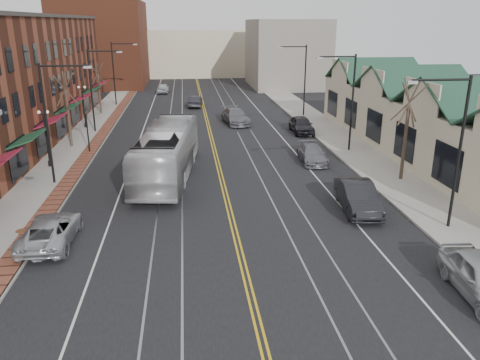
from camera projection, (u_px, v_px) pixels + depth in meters
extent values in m
plane|color=black|center=(253.00, 306.00, 18.38)|extent=(160.00, 160.00, 0.00)
cube|color=gray|center=(61.00, 167.00, 35.85)|extent=(4.00, 120.00, 0.15)
cube|color=gray|center=(363.00, 157.00, 38.49)|extent=(4.00, 120.00, 0.15)
cube|color=#C7B499|center=(435.00, 128.00, 38.44)|extent=(8.00, 36.00, 4.60)
cube|color=brown|center=(103.00, 44.00, 80.22)|extent=(14.00, 18.00, 14.00)
cube|color=#C7B499|center=(195.00, 53.00, 96.89)|extent=(22.00, 14.00, 9.00)
cube|color=slate|center=(286.00, 54.00, 79.41)|extent=(12.00, 16.00, 11.00)
cylinder|color=black|center=(47.00, 125.00, 30.83)|extent=(0.16, 0.16, 8.00)
cylinder|color=black|center=(63.00, 66.00, 29.78)|extent=(3.00, 0.12, 0.12)
cube|color=#999999|center=(88.00, 67.00, 29.97)|extent=(0.50, 0.25, 0.15)
cylinder|color=black|center=(91.00, 91.00, 45.88)|extent=(0.16, 0.16, 8.00)
cylinder|color=black|center=(103.00, 51.00, 44.83)|extent=(3.00, 0.12, 0.12)
cube|color=#999999|center=(119.00, 52.00, 45.03)|extent=(0.50, 0.25, 0.15)
cylinder|color=black|center=(114.00, 74.00, 60.93)|extent=(0.16, 0.16, 8.00)
cylinder|color=black|center=(123.00, 44.00, 59.88)|extent=(3.00, 0.12, 0.12)
cube|color=#999999|center=(135.00, 44.00, 60.08)|extent=(0.50, 0.25, 0.15)
cylinder|color=black|center=(459.00, 155.00, 23.96)|extent=(0.16, 0.16, 8.00)
cylinder|color=black|center=(442.00, 80.00, 22.58)|extent=(3.00, 0.12, 0.12)
cube|color=#999999|center=(412.00, 82.00, 22.44)|extent=(0.50, 0.25, 0.15)
cylinder|color=black|center=(352.00, 103.00, 39.01)|extent=(0.16, 0.16, 8.00)
cylinder|color=black|center=(338.00, 57.00, 37.63)|extent=(3.00, 0.12, 0.12)
cube|color=#999999|center=(320.00, 58.00, 37.49)|extent=(0.50, 0.25, 0.15)
cylinder|color=black|center=(305.00, 81.00, 54.06)|extent=(0.16, 0.16, 8.00)
cylinder|color=black|center=(293.00, 47.00, 52.68)|extent=(3.00, 0.12, 0.12)
cube|color=#999999|center=(280.00, 48.00, 52.54)|extent=(0.50, 0.25, 0.15)
cylinder|color=black|center=(50.00, 163.00, 35.67)|extent=(0.28, 0.28, 0.40)
cylinder|color=black|center=(47.00, 141.00, 35.09)|extent=(0.14, 0.14, 4.00)
cube|color=black|center=(43.00, 114.00, 34.45)|extent=(0.60, 0.06, 0.06)
sphere|color=white|center=(39.00, 112.00, 34.37)|extent=(0.24, 0.24, 0.24)
sphere|color=white|center=(47.00, 112.00, 34.44)|extent=(0.24, 0.24, 0.24)
cylinder|color=black|center=(86.00, 125.00, 48.84)|extent=(0.28, 0.28, 0.40)
cylinder|color=black|center=(84.00, 108.00, 48.26)|extent=(0.14, 0.14, 4.00)
cube|color=black|center=(82.00, 89.00, 47.62)|extent=(0.60, 0.06, 0.06)
sphere|color=white|center=(79.00, 87.00, 47.54)|extent=(0.24, 0.24, 0.24)
sphere|color=white|center=(85.00, 87.00, 47.61)|extent=(0.24, 0.24, 0.24)
cylinder|color=#382B21|center=(69.00, 119.00, 40.63)|extent=(0.24, 0.24, 4.90)
cylinder|color=#382B21|center=(65.00, 89.00, 39.81)|extent=(0.58, 1.37, 2.90)
cylinder|color=#382B21|center=(65.00, 89.00, 39.81)|extent=(1.60, 0.66, 2.78)
cylinder|color=#382B21|center=(65.00, 89.00, 39.81)|extent=(0.53, 1.23, 2.96)
cylinder|color=#382B21|center=(65.00, 89.00, 39.81)|extent=(1.69, 1.03, 2.64)
cylinder|color=#382B21|center=(65.00, 89.00, 39.81)|extent=(1.78, 1.29, 2.48)
cylinder|color=#382B21|center=(99.00, 94.00, 55.73)|extent=(0.24, 0.24, 4.55)
cylinder|color=#382B21|center=(98.00, 74.00, 54.97)|extent=(0.55, 1.28, 2.69)
cylinder|color=#382B21|center=(98.00, 74.00, 54.97)|extent=(1.49, 0.62, 2.58)
cylinder|color=#382B21|center=(98.00, 74.00, 54.97)|extent=(0.50, 1.15, 2.75)
cylinder|color=#382B21|center=(98.00, 74.00, 54.97)|extent=(1.57, 0.97, 2.45)
cylinder|color=#382B21|center=(98.00, 74.00, 54.97)|extent=(1.66, 1.20, 2.30)
cylinder|color=#382B21|center=(405.00, 142.00, 32.04)|extent=(0.24, 0.24, 5.25)
cylinder|color=#382B21|center=(409.00, 103.00, 31.16)|extent=(0.61, 1.46, 3.10)
cylinder|color=#382B21|center=(409.00, 103.00, 31.16)|extent=(1.70, 0.70, 2.97)
cylinder|color=#382B21|center=(409.00, 103.00, 31.16)|extent=(0.56, 1.31, 3.17)
cylinder|color=#382B21|center=(409.00, 103.00, 31.16)|extent=(1.80, 1.10, 2.82)
cylinder|color=#382B21|center=(409.00, 103.00, 31.16)|extent=(1.90, 1.37, 2.65)
cylinder|color=#592D19|center=(21.00, 231.00, 24.62)|extent=(0.60, 0.60, 0.02)
cylinder|color=black|center=(88.00, 133.00, 39.23)|extent=(0.12, 0.12, 3.20)
imported|color=black|center=(86.00, 112.00, 38.66)|extent=(0.18, 0.15, 0.90)
imported|color=silver|center=(167.00, 152.00, 33.17)|extent=(4.70, 13.43, 3.66)
imported|color=#B2B5BA|center=(51.00, 230.00, 23.38)|extent=(2.39, 5.13, 1.42)
imported|color=black|center=(358.00, 197.00, 27.46)|extent=(2.31, 5.34, 1.71)
imported|color=slate|center=(312.00, 154.00, 37.07)|extent=(2.12, 4.72, 1.34)
imported|color=black|center=(301.00, 125.00, 46.83)|extent=(2.03, 4.86, 1.65)
imported|color=black|center=(195.00, 101.00, 61.17)|extent=(2.02, 4.52, 1.44)
imported|color=slate|center=(235.00, 116.00, 51.04)|extent=(3.05, 5.95, 1.65)
imported|color=#B9BDC1|center=(163.00, 88.00, 73.17)|extent=(2.08, 4.62, 1.54)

